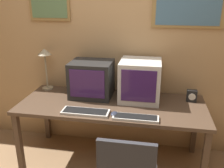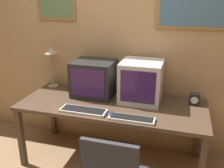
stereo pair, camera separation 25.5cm
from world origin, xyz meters
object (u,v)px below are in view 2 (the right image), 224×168
monitor_right (141,81)px  desk_clock (194,99)px  mouse_near_keyboard (111,114)px  keyboard_side (132,119)px  keyboard_main (83,110)px  desk_lamp (51,56)px  monitor_left (94,78)px

monitor_right → desk_clock: monitor_right is taller
monitor_right → mouse_near_keyboard: 0.53m
keyboard_side → desk_clock: 0.75m
keyboard_main → keyboard_side: same height
monitor_right → mouse_near_keyboard: (-0.20, -0.44, -0.20)m
desk_clock → desk_lamp: size_ratio=0.26×
monitor_right → desk_clock: size_ratio=3.35×
monitor_left → keyboard_main: size_ratio=0.99×
monitor_left → monitor_right: (0.53, -0.00, 0.02)m
monitor_left → monitor_right: bearing=-0.5°
desk_lamp → monitor_left: bearing=-11.1°
desk_clock → mouse_near_keyboard: bearing=-147.9°
monitor_left → mouse_near_keyboard: monitor_left is taller
monitor_left → keyboard_side: size_ratio=1.07×
desk_lamp → keyboard_main: bearing=-41.3°
keyboard_main → mouse_near_keyboard: size_ratio=4.59×
monitor_left → desk_clock: (1.09, 0.03, -0.13)m
monitor_left → keyboard_side: (0.54, -0.47, -0.18)m
keyboard_side → mouse_near_keyboard: mouse_near_keyboard is taller
monitor_left → keyboard_main: bearing=-83.8°
keyboard_side → desk_lamp: size_ratio=0.86×
monitor_right → keyboard_side: bearing=-89.8°
mouse_near_keyboard → desk_clock: bearing=32.1°
monitor_right → keyboard_main: size_ratio=0.94×
monitor_right → keyboard_main: bearing=-138.1°
monitor_left → desk_lamp: bearing=168.9°
monitor_left → mouse_near_keyboard: (0.33, -0.45, -0.18)m
desk_lamp → desk_clock: bearing=-3.0°
mouse_near_keyboard → desk_lamp: desk_lamp is taller
keyboard_side → desk_clock: desk_clock is taller
keyboard_main → keyboard_side: (0.49, -0.03, 0.00)m
monitor_right → keyboard_main: 0.68m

